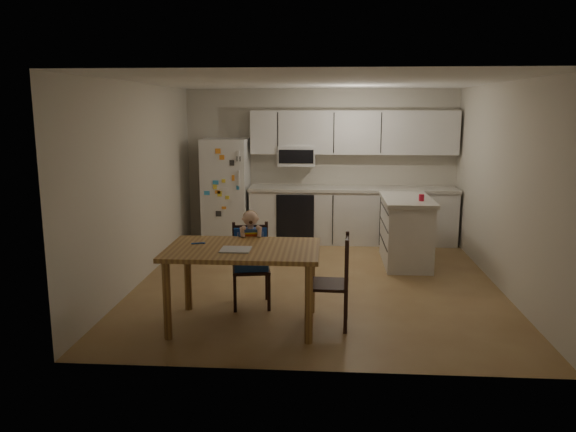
# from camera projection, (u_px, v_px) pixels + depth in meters

# --- Properties ---
(room) EXTENTS (4.52, 5.01, 2.51)m
(room) POSITION_uv_depth(u_px,v_px,m) (319.00, 180.00, 7.44)
(room) COLOR olive
(room) RESTS_ON ground
(refrigerator) EXTENTS (0.72, 0.70, 1.70)m
(refrigerator) POSITION_uv_depth(u_px,v_px,m) (226.00, 191.00, 9.26)
(refrigerator) COLOR silver
(refrigerator) RESTS_ON ground
(kitchen_run) EXTENTS (3.37, 0.62, 2.15)m
(kitchen_run) POSITION_uv_depth(u_px,v_px,m) (351.00, 189.00, 9.20)
(kitchen_run) COLOR silver
(kitchen_run) RESTS_ON ground
(kitchen_island) EXTENTS (0.67, 1.29, 0.95)m
(kitchen_island) POSITION_uv_depth(u_px,v_px,m) (406.00, 230.00, 7.97)
(kitchen_island) COLOR silver
(kitchen_island) RESTS_ON ground
(red_cup) EXTENTS (0.07, 0.07, 0.09)m
(red_cup) POSITION_uv_depth(u_px,v_px,m) (421.00, 198.00, 7.61)
(red_cup) COLOR red
(red_cup) RESTS_ON kitchen_island
(dining_table) EXTENTS (1.53, 0.98, 0.82)m
(dining_table) POSITION_uv_depth(u_px,v_px,m) (243.00, 258.00, 5.63)
(dining_table) COLOR brown
(dining_table) RESTS_ON ground
(napkin) EXTENTS (0.29, 0.25, 0.01)m
(napkin) POSITION_uv_depth(u_px,v_px,m) (236.00, 250.00, 5.51)
(napkin) COLOR #BABABF
(napkin) RESTS_ON dining_table
(toddler_spoon) EXTENTS (0.12, 0.06, 0.02)m
(toddler_spoon) POSITION_uv_depth(u_px,v_px,m) (197.00, 243.00, 5.75)
(toddler_spoon) COLOR blue
(toddler_spoon) RESTS_ON dining_table
(chair_booster) EXTENTS (0.47, 0.47, 1.09)m
(chair_booster) POSITION_uv_depth(u_px,v_px,m) (251.00, 248.00, 6.25)
(chair_booster) COLOR black
(chair_booster) RESTS_ON ground
(chair_side) EXTENTS (0.44, 0.44, 0.95)m
(chair_side) POSITION_uv_depth(u_px,v_px,m) (337.00, 275.00, 5.65)
(chair_side) COLOR black
(chair_side) RESTS_ON ground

